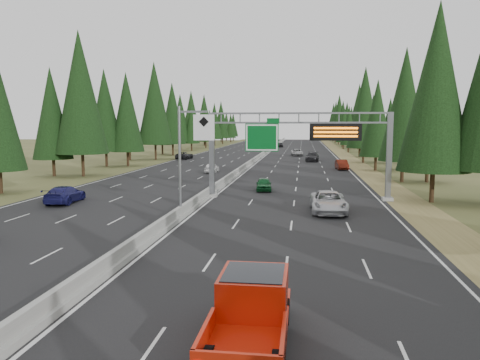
% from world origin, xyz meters
% --- Properties ---
extents(road, '(32.00, 260.00, 0.08)m').
position_xyz_m(road, '(0.00, 80.00, 0.04)').
color(road, black).
rests_on(road, ground).
extents(shoulder_right, '(3.60, 260.00, 0.06)m').
position_xyz_m(shoulder_right, '(17.80, 80.00, 0.03)').
color(shoulder_right, olive).
rests_on(shoulder_right, ground).
extents(shoulder_left, '(3.60, 260.00, 0.06)m').
position_xyz_m(shoulder_left, '(-17.80, 80.00, 0.03)').
color(shoulder_left, '#454D24').
rests_on(shoulder_left, ground).
extents(median_barrier, '(0.70, 260.00, 0.85)m').
position_xyz_m(median_barrier, '(0.00, 80.00, 0.41)').
color(median_barrier, gray).
rests_on(median_barrier, road).
extents(sign_gantry, '(16.75, 0.98, 7.80)m').
position_xyz_m(sign_gantry, '(8.92, 34.88, 5.27)').
color(sign_gantry, slate).
rests_on(sign_gantry, road).
extents(hov_sign_pole, '(2.80, 0.50, 8.00)m').
position_xyz_m(hov_sign_pole, '(0.58, 24.97, 4.72)').
color(hov_sign_pole, slate).
rests_on(hov_sign_pole, road).
extents(tree_row_right, '(11.82, 243.42, 18.97)m').
position_xyz_m(tree_row_right, '(22.15, 70.26, 9.10)').
color(tree_row_right, black).
rests_on(tree_row_right, ground).
extents(tree_row_left, '(11.17, 240.87, 18.92)m').
position_xyz_m(tree_row_left, '(-21.85, 68.81, 8.86)').
color(tree_row_left, black).
rests_on(tree_row_left, ground).
extents(silver_minivan, '(2.78, 5.81, 1.60)m').
position_xyz_m(silver_minivan, '(10.70, 28.66, 0.88)').
color(silver_minivan, silver).
rests_on(silver_minivan, road).
extents(red_pickup, '(2.22, 6.22, 2.03)m').
position_xyz_m(red_pickup, '(7.22, 6.50, 1.20)').
color(red_pickup, black).
rests_on(red_pickup, road).
extents(car_ahead_green, '(1.87, 3.91, 1.29)m').
position_xyz_m(car_ahead_green, '(4.76, 40.00, 0.73)').
color(car_ahead_green, '#155C2A').
rests_on(car_ahead_green, road).
extents(car_ahead_dkred, '(1.87, 4.56, 1.47)m').
position_xyz_m(car_ahead_dkred, '(14.50, 64.06, 0.81)').
color(car_ahead_dkred, '#58170C').
rests_on(car_ahead_dkred, road).
extents(car_ahead_dkgrey, '(2.73, 5.84, 1.65)m').
position_xyz_m(car_ahead_dkgrey, '(10.41, 79.76, 0.90)').
color(car_ahead_dkgrey, black).
rests_on(car_ahead_dkgrey, road).
extents(car_ahead_white, '(2.88, 5.41, 1.45)m').
position_xyz_m(car_ahead_white, '(7.36, 95.42, 0.80)').
color(car_ahead_white, '#B7B7B7').
rests_on(car_ahead_white, road).
extents(car_ahead_far, '(1.93, 4.30, 1.44)m').
position_xyz_m(car_ahead_far, '(1.83, 134.47, 0.80)').
color(car_ahead_far, black).
rests_on(car_ahead_far, road).
extents(car_onc_blue, '(2.50, 5.27, 1.48)m').
position_xyz_m(car_onc_blue, '(-11.55, 30.00, 0.82)').
color(car_onc_blue, navy).
rests_on(car_onc_blue, road).
extents(car_onc_white, '(1.69, 4.08, 1.38)m').
position_xyz_m(car_onc_white, '(-4.00, 56.87, 0.77)').
color(car_onc_white, silver).
rests_on(car_onc_white, road).
extents(car_onc_far, '(2.80, 5.30, 1.42)m').
position_xyz_m(car_onc_far, '(-14.50, 82.33, 0.79)').
color(car_onc_far, black).
rests_on(car_onc_far, road).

